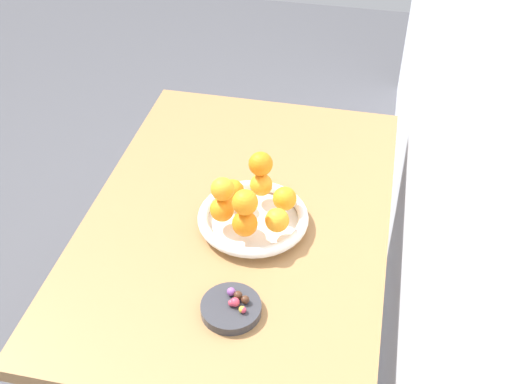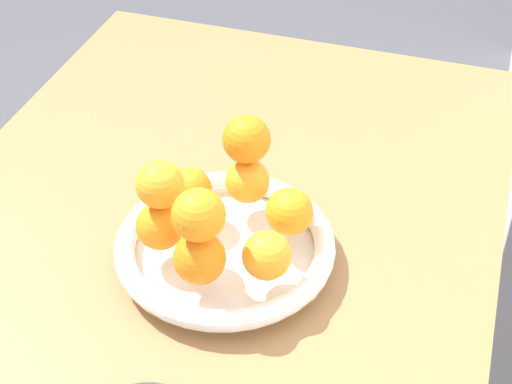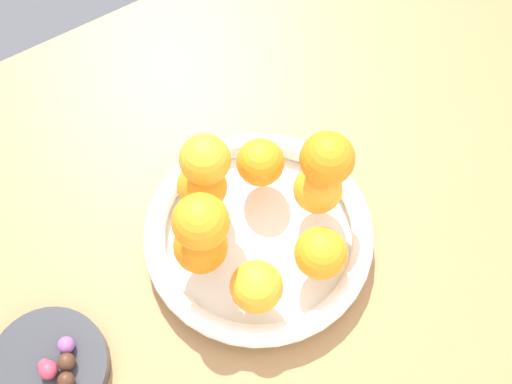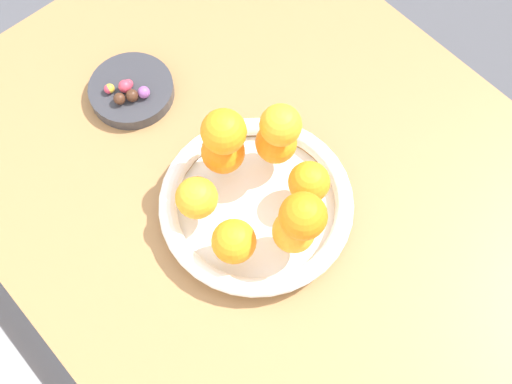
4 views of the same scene
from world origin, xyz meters
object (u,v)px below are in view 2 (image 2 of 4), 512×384
orange_0 (267,256)px  orange_7 (247,139)px  orange_5 (199,258)px  orange_1 (289,212)px  orange_8 (199,215)px  dining_table (202,285)px  orange_2 (247,181)px  fruit_bowl (225,247)px  orange_6 (160,185)px  orange_3 (189,189)px  orange_4 (160,226)px

orange_0 → orange_7: size_ratio=0.96×
orange_0 → orange_5: (0.03, -0.07, 0.00)m
orange_1 → orange_7: orange_7 is taller
orange_0 → orange_8: 0.10m
dining_table → orange_2: size_ratio=18.97×
orange_1 → orange_2: 0.08m
fruit_bowl → orange_6: bearing=-68.1°
dining_table → orange_8: size_ratio=18.00×
orange_1 → orange_3: bearing=-91.4°
dining_table → orange_0: bearing=57.9°
orange_0 → orange_5: orange_5 is taller
fruit_bowl → orange_7: size_ratio=4.51×
fruit_bowl → orange_5: size_ratio=4.47×
fruit_bowl → orange_7: (-0.09, 0.00, 0.11)m
dining_table → orange_4: bearing=-20.4°
orange_3 → orange_6: bearing=-5.7°
orange_3 → orange_8: bearing=27.9°
fruit_bowl → orange_7: 0.14m
orange_4 → orange_5: size_ratio=0.96×
orange_6 → fruit_bowl: bearing=111.9°
orange_0 → orange_2: bearing=-152.5°
orange_7 → orange_8: size_ratio=1.00×
dining_table → orange_0: (0.07, 0.11, 0.16)m
orange_3 → orange_1: bearing=88.6°
orange_0 → orange_8: bearing=-71.8°
orange_2 → orange_5: (0.15, -0.01, 0.00)m
dining_table → orange_3: bearing=-129.7°
orange_1 → orange_6: 0.16m
orange_2 → orange_8: orange_8 is taller
orange_1 → orange_6: (0.06, -0.14, 0.06)m
orange_7 → orange_8: orange_8 is taller
orange_4 → orange_5: bearing=59.6°
fruit_bowl → orange_1: bearing=116.9°
orange_8 → orange_2: bearing=176.8°
orange_4 → orange_3: bearing=173.9°
orange_2 → orange_8: (0.15, -0.01, 0.06)m
fruit_bowl → orange_8: orange_8 is taller
orange_0 → orange_6: orange_6 is taller
orange_2 → orange_4: size_ratio=0.98×
orange_8 → orange_3: bearing=-152.1°
orange_5 → orange_7: orange_7 is taller
orange_3 → orange_6: 0.09m
orange_0 → orange_4: 0.14m
orange_3 → orange_2: bearing=120.6°
orange_7 → orange_2: bearing=22.5°
dining_table → fruit_bowl: fruit_bowl is taller
fruit_bowl → orange_3: (-0.04, -0.06, 0.05)m
orange_3 → orange_7: bearing=127.2°
fruit_bowl → orange_0: size_ratio=4.72×
dining_table → orange_4: (0.06, -0.02, 0.16)m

